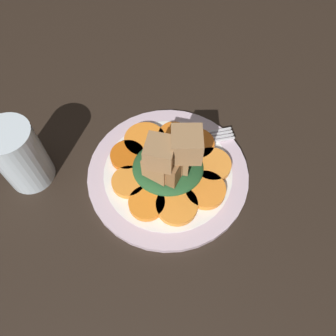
% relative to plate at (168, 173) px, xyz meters
% --- Properties ---
extents(table_slab, '(1.20, 1.20, 0.02)m').
position_rel_plate_xyz_m(table_slab, '(0.00, 0.00, -0.02)').
color(table_slab, black).
rests_on(table_slab, ground).
extents(plate, '(0.25, 0.25, 0.01)m').
position_rel_plate_xyz_m(plate, '(0.00, 0.00, 0.00)').
color(plate, silver).
rests_on(plate, table_slab).
extents(carrot_slice_0, '(0.06, 0.06, 0.01)m').
position_rel_plate_xyz_m(carrot_slice_0, '(-0.02, 0.06, 0.01)').
color(carrot_slice_0, orange).
rests_on(carrot_slice_0, plate).
extents(carrot_slice_1, '(0.06, 0.06, 0.01)m').
position_rel_plate_xyz_m(carrot_slice_1, '(-0.06, 0.03, 0.01)').
color(carrot_slice_1, orange).
rests_on(carrot_slice_1, plate).
extents(carrot_slice_2, '(0.06, 0.06, 0.01)m').
position_rel_plate_xyz_m(carrot_slice_2, '(-0.07, -0.01, 0.01)').
color(carrot_slice_2, orange).
rests_on(carrot_slice_2, plate).
extents(carrot_slice_3, '(0.06, 0.06, 0.01)m').
position_rel_plate_xyz_m(carrot_slice_3, '(-0.04, -0.05, 0.01)').
color(carrot_slice_3, orange).
rests_on(carrot_slice_3, plate).
extents(carrot_slice_4, '(0.05, 0.05, 0.01)m').
position_rel_plate_xyz_m(carrot_slice_4, '(-0.01, -0.07, 0.01)').
color(carrot_slice_4, orange).
rests_on(carrot_slice_4, plate).
extents(carrot_slice_5, '(0.07, 0.07, 0.01)m').
position_rel_plate_xyz_m(carrot_slice_5, '(0.04, -0.05, 0.01)').
color(carrot_slice_5, orange).
rests_on(carrot_slice_5, plate).
extents(carrot_slice_6, '(0.06, 0.06, 0.01)m').
position_rel_plate_xyz_m(carrot_slice_6, '(0.07, -0.02, 0.01)').
color(carrot_slice_6, '#D45E12').
rests_on(carrot_slice_6, plate).
extents(carrot_slice_7, '(0.05, 0.05, 0.01)m').
position_rel_plate_xyz_m(carrot_slice_7, '(0.06, 0.03, 0.01)').
color(carrot_slice_7, orange).
rests_on(carrot_slice_7, plate).
extents(carrot_slice_8, '(0.05, 0.05, 0.01)m').
position_rel_plate_xyz_m(carrot_slice_8, '(0.03, 0.06, 0.01)').
color(carrot_slice_8, orange).
rests_on(carrot_slice_8, plate).
extents(center_pile, '(0.11, 0.10, 0.11)m').
position_rel_plate_xyz_m(center_pile, '(-0.00, 0.01, 0.05)').
color(center_pile, '#235128').
rests_on(center_pile, plate).
extents(fork, '(0.19, 0.06, 0.00)m').
position_rel_plate_xyz_m(fork, '(-0.02, -0.06, 0.01)').
color(fork, silver).
rests_on(fork, plate).
extents(water_glass, '(0.07, 0.07, 0.11)m').
position_rel_plate_xyz_m(water_glass, '(0.22, 0.01, 0.05)').
color(water_glass, silver).
rests_on(water_glass, table_slab).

